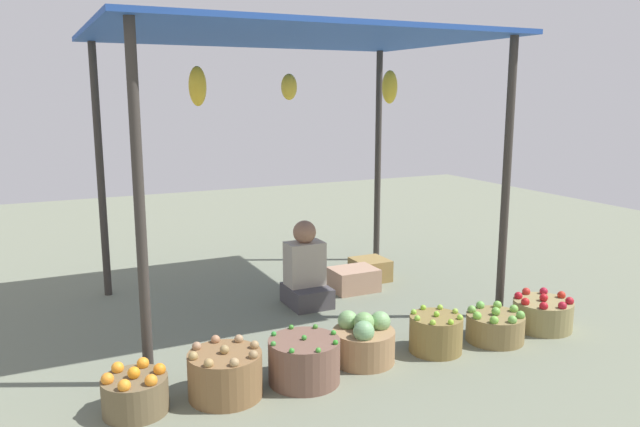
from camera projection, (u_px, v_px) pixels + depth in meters
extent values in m
plane|color=slate|center=(294.00, 305.00, 5.71)|extent=(14.00, 14.00, 0.00)
cylinder|color=#38332D|center=(140.00, 210.00, 3.93)|extent=(0.07, 0.07, 2.36)
cylinder|color=#38332D|center=(506.00, 182.00, 5.20)|extent=(0.07, 0.07, 2.36)
cylinder|color=#38332D|center=(100.00, 173.00, 5.78)|extent=(0.07, 0.07, 2.36)
cylinder|color=#38332D|center=(378.00, 158.00, 7.04)|extent=(0.07, 0.07, 2.36)
cube|color=#244BA1|center=(291.00, 36.00, 5.26)|extent=(3.29, 2.38, 0.04)
ellipsoid|color=yellow|center=(198.00, 86.00, 4.88)|extent=(0.14, 0.14, 0.31)
ellipsoid|color=yellow|center=(289.00, 87.00, 5.48)|extent=(0.14, 0.14, 0.23)
ellipsoid|color=gold|center=(390.00, 87.00, 5.55)|extent=(0.14, 0.14, 0.29)
cube|color=#454246|center=(307.00, 296.00, 5.69)|extent=(0.36, 0.44, 0.18)
cube|color=#ADA391|center=(305.00, 264.00, 5.68)|extent=(0.34, 0.22, 0.40)
sphere|color=#966A4F|center=(304.00, 232.00, 5.62)|extent=(0.21, 0.21, 0.21)
cylinder|color=brown|center=(135.00, 395.00, 3.77)|extent=(0.40, 0.40, 0.22)
sphere|color=orange|center=(134.00, 373.00, 3.75)|extent=(0.08, 0.08, 0.08)
sphere|color=orange|center=(160.00, 369.00, 3.81)|extent=(0.08, 0.08, 0.08)
sphere|color=orange|center=(143.00, 363.00, 3.90)|extent=(0.08, 0.08, 0.08)
sphere|color=orange|center=(118.00, 368.00, 3.83)|extent=(0.08, 0.08, 0.08)
sphere|color=orange|center=(107.00, 379.00, 3.68)|extent=(0.08, 0.08, 0.08)
sphere|color=orange|center=(124.00, 386.00, 3.60)|extent=(0.08, 0.08, 0.08)
sphere|color=orange|center=(151.00, 381.00, 3.66)|extent=(0.08, 0.08, 0.08)
cylinder|color=brown|center=(225.00, 375.00, 3.97)|extent=(0.47, 0.47, 0.29)
sphere|color=#977D4D|center=(224.00, 350.00, 3.93)|extent=(0.06, 0.06, 0.06)
sphere|color=#A08054|center=(254.00, 345.00, 4.02)|extent=(0.06, 0.06, 0.06)
sphere|color=#A3815C|center=(239.00, 339.00, 4.12)|extent=(0.06, 0.06, 0.06)
sphere|color=#A67553|center=(215.00, 339.00, 4.11)|extent=(0.06, 0.06, 0.06)
sphere|color=#9F7959|center=(197.00, 346.00, 4.00)|extent=(0.06, 0.06, 0.06)
sphere|color=#A1864F|center=(193.00, 356.00, 3.85)|extent=(0.06, 0.06, 0.06)
sphere|color=#A4834D|center=(209.00, 363.00, 3.75)|extent=(0.06, 0.06, 0.06)
sphere|color=#A58659|center=(234.00, 363.00, 3.76)|extent=(0.06, 0.06, 0.06)
sphere|color=#977A51|center=(253.00, 355.00, 3.87)|extent=(0.06, 0.06, 0.06)
cylinder|color=brown|center=(304.00, 361.00, 4.17)|extent=(0.48, 0.48, 0.30)
sphere|color=#358B2C|center=(304.00, 338.00, 4.14)|extent=(0.04, 0.04, 0.04)
sphere|color=#33912B|center=(334.00, 333.00, 4.23)|extent=(0.04, 0.04, 0.04)
sphere|color=#3E832B|center=(315.00, 327.00, 4.34)|extent=(0.04, 0.04, 0.04)
sphere|color=#3E8C2E|center=(291.00, 327.00, 4.33)|extent=(0.04, 0.04, 0.04)
sphere|color=green|center=(274.00, 334.00, 4.21)|extent=(0.04, 0.04, 0.04)
sphere|color=#3C8C36|center=(273.00, 344.00, 4.04)|extent=(0.04, 0.04, 0.04)
sphere|color=green|center=(292.00, 351.00, 3.93)|extent=(0.04, 0.04, 0.04)
sphere|color=#429332|center=(318.00, 350.00, 3.94)|extent=(0.04, 0.04, 0.04)
sphere|color=#2F8E24|center=(335.00, 342.00, 4.07)|extent=(0.04, 0.04, 0.04)
cylinder|color=#9A7650|center=(364.00, 346.00, 4.49)|extent=(0.45, 0.45, 0.24)
sphere|color=#75A65D|center=(364.00, 322.00, 4.45)|extent=(0.15, 0.15, 0.15)
sphere|color=#7BAB6A|center=(380.00, 321.00, 4.51)|extent=(0.15, 0.15, 0.15)
sphere|color=#7CAC68|center=(348.00, 321.00, 4.53)|extent=(0.15, 0.15, 0.15)
sphere|color=#74A66F|center=(364.00, 331.00, 4.32)|extent=(0.15, 0.15, 0.15)
cylinder|color=olive|center=(436.00, 334.00, 4.66)|extent=(0.40, 0.40, 0.27)
sphere|color=#84CC32|center=(437.00, 314.00, 4.63)|extent=(0.04, 0.04, 0.04)
sphere|color=#93BE3E|center=(455.00, 311.00, 4.71)|extent=(0.04, 0.04, 0.04)
sphere|color=#90C239|center=(440.00, 307.00, 4.79)|extent=(0.04, 0.04, 0.04)
sphere|color=#87C42E|center=(423.00, 308.00, 4.79)|extent=(0.04, 0.04, 0.04)
sphere|color=#87C43B|center=(414.00, 312.00, 4.69)|extent=(0.04, 0.04, 0.04)
sphere|color=#87C43E|center=(417.00, 318.00, 4.56)|extent=(0.04, 0.04, 0.04)
sphere|color=#91C337|center=(433.00, 323.00, 4.48)|extent=(0.04, 0.04, 0.04)
sphere|color=#8FCA2F|center=(451.00, 322.00, 4.48)|extent=(0.04, 0.04, 0.04)
sphere|color=#8FCA3C|center=(460.00, 317.00, 4.58)|extent=(0.04, 0.04, 0.04)
cylinder|color=olive|center=(495.00, 328.00, 4.87)|extent=(0.45, 0.45, 0.21)
sphere|color=#6CB143|center=(496.00, 312.00, 4.85)|extent=(0.07, 0.07, 0.07)
sphere|color=#72B547|center=(514.00, 309.00, 4.93)|extent=(0.07, 0.07, 0.07)
sphere|color=#74B849|center=(497.00, 305.00, 5.02)|extent=(0.07, 0.07, 0.07)
sphere|color=#6AB44B|center=(480.00, 305.00, 5.01)|extent=(0.07, 0.07, 0.07)
sphere|color=#6FAB4B|center=(472.00, 310.00, 4.91)|extent=(0.07, 0.07, 0.07)
sphere|color=#72BA42|center=(477.00, 316.00, 4.77)|extent=(0.07, 0.07, 0.07)
sphere|color=#6FAF3D|center=(494.00, 320.00, 4.68)|extent=(0.07, 0.07, 0.07)
sphere|color=#6FAD4A|center=(512.00, 320.00, 4.69)|extent=(0.07, 0.07, 0.07)
sphere|color=#68AA46|center=(520.00, 315.00, 4.79)|extent=(0.07, 0.07, 0.07)
cylinder|color=olive|center=(543.00, 314.00, 5.12)|extent=(0.48, 0.48, 0.23)
sphere|color=#B4161D|center=(544.00, 298.00, 5.10)|extent=(0.07, 0.07, 0.07)
sphere|color=red|center=(561.00, 295.00, 5.18)|extent=(0.07, 0.07, 0.07)
sphere|color=#AA182C|center=(544.00, 291.00, 5.28)|extent=(0.07, 0.07, 0.07)
sphere|color=red|center=(526.00, 292.00, 5.27)|extent=(0.07, 0.07, 0.07)
sphere|color=red|center=(518.00, 296.00, 5.16)|extent=(0.07, 0.07, 0.07)
sphere|color=red|center=(525.00, 302.00, 5.01)|extent=(0.07, 0.07, 0.07)
sphere|color=#AE141D|center=(544.00, 306.00, 4.91)|extent=(0.07, 0.07, 0.07)
sphere|color=#A81929|center=(562.00, 306.00, 4.92)|extent=(0.07, 0.07, 0.07)
sphere|color=#AA1923|center=(570.00, 301.00, 5.03)|extent=(0.07, 0.07, 0.07)
cube|color=olive|center=(370.00, 269.00, 6.46)|extent=(0.34, 0.36, 0.22)
cube|color=tan|center=(353.00, 279.00, 6.11)|extent=(0.44, 0.35, 0.22)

